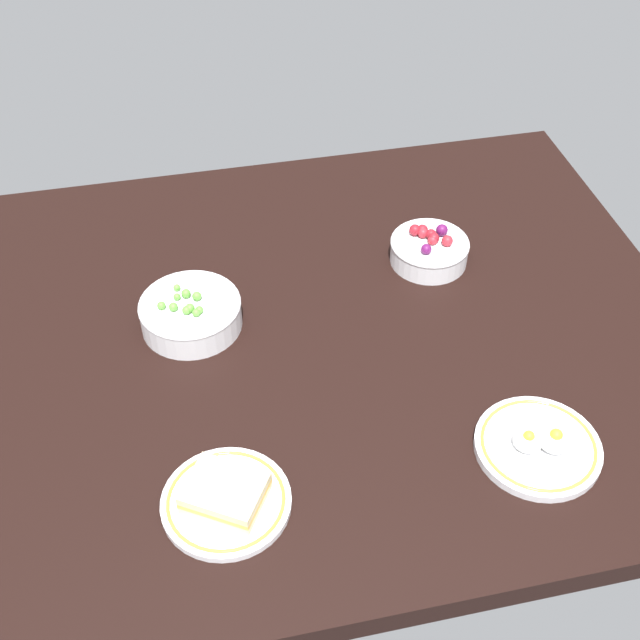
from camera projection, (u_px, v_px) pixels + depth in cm
name	position (u px, v px, depth cm)	size (l,w,h in cm)	color
dining_table	(320.00, 338.00, 132.66)	(118.43, 97.50, 4.00)	black
bowl_peas	(191.00, 313.00, 130.20)	(16.14, 16.14, 5.92)	silver
bowl_berries	(429.00, 249.00, 141.95)	(13.57, 13.57, 5.99)	silver
plate_sandwich	(226.00, 498.00, 106.66)	(17.09, 17.09, 4.23)	silver
plate_eggs	(539.00, 445.00, 113.24)	(17.46, 17.46, 4.51)	silver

